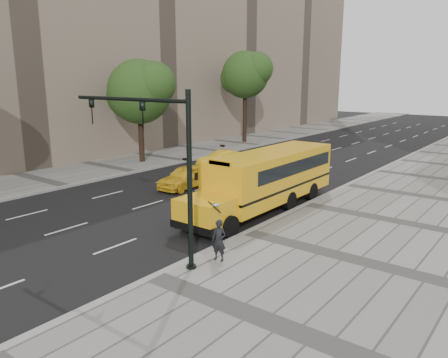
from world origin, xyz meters
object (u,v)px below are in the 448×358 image
Objects in this scene: taxi_far at (222,159)px; traffic_signal at (160,155)px; school_bus at (269,176)px; pedestrian at (219,240)px; taxi_near at (186,177)px; tree_b at (140,91)px; tree_c at (246,74)px.

traffic_signal reaches higher than taxi_far.
school_bus is 8.81m from traffic_signal.
school_bus is 7.77m from pedestrian.
taxi_near is at bearing -53.83° from taxi_far.
tree_b is 21.59m from pedestrian.
taxi_far is (6.34, 2.45, -5.13)m from tree_b.
tree_b is at bearing 140.20° from traffic_signal.
taxi_near is (-6.49, 0.57, -1.06)m from school_bus.
traffic_signal is (7.18, -9.04, 3.38)m from taxi_near.
tree_c is 21.34m from taxi_near.
school_bus is at bearing 98.38° from pedestrian.
tree_c reaches higher than taxi_near.
taxi_far is 18.07m from pedestrian.
tree_b is 8.52m from taxi_far.
taxi_near is 6.74m from taxi_far.
school_bus is 11.10m from taxi_far.
tree_c reaches higher than pedestrian.
taxi_near is 11.94m from pedestrian.
taxi_near is 2.67× the size of pedestrian.
taxi_near is at bearing 128.48° from traffic_signal.
tree_b reaches higher than school_bus.
school_bus is (14.91, -19.08, -5.45)m from tree_c.
taxi_near is at bearing 128.38° from pedestrian.
tree_c is at bearing 113.13° from pedestrian.
taxi_far is at bearing -62.32° from tree_c.
traffic_signal is at bearing -54.56° from taxi_near.
traffic_signal reaches higher than taxi_near.
school_bus reaches higher than pedestrian.
tree_c is at bearing 111.42° from taxi_near.
pedestrian is 0.24× the size of traffic_signal.
traffic_signal is (-1.77, -1.14, 3.16)m from pedestrian.
traffic_signal is at bearing -157.48° from pedestrian.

